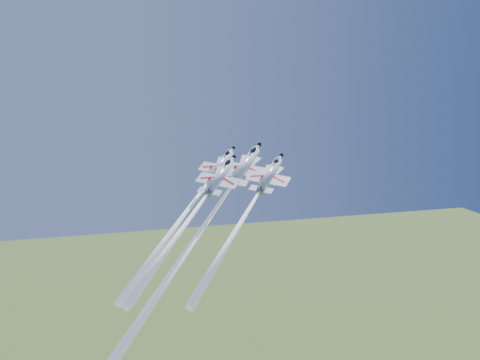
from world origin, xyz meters
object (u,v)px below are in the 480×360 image
object	(u,v)px
jet_slot	(192,215)
jet_right	(246,214)
jet_lead	(196,239)
jet_left	(189,208)

from	to	relation	value
jet_slot	jet_right	bearing A→B (deg)	34.44
jet_slot	jet_lead	bearing A→B (deg)	-19.83
jet_slot	jet_left	bearing A→B (deg)	122.35
jet_lead	jet_left	xyz separation A→B (m)	(0.24, 8.01, 4.35)
jet_lead	jet_left	size ratio (longest dim) A/B	1.56
jet_right	jet_slot	distance (m)	10.82
jet_lead	jet_slot	distance (m)	4.76
jet_left	jet_slot	world-z (taller)	jet_left
jet_right	jet_left	bearing A→B (deg)	179.61
jet_lead	jet_right	world-z (taller)	jet_lead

